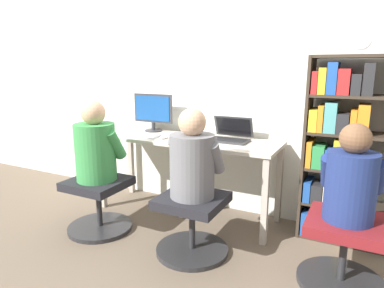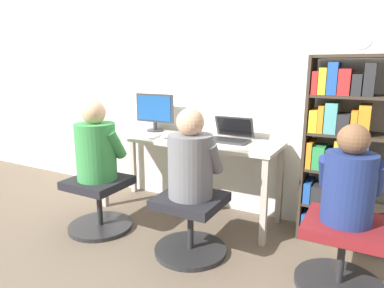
{
  "view_description": "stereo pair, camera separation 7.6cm",
  "coord_description": "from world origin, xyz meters",
  "px_view_note": "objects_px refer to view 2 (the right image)",
  "views": [
    {
      "loc": [
        1.48,
        -2.48,
        1.42
      ],
      "look_at": [
        0.16,
        0.1,
        0.75
      ],
      "focal_mm": 32.0,
      "sensor_mm": 36.0,
      "label": 1
    },
    {
      "loc": [
        1.55,
        -2.45,
        1.42
      ],
      "look_at": [
        0.16,
        0.1,
        0.75
      ],
      "focal_mm": 32.0,
      "sensor_mm": 36.0,
      "label": 2
    }
  ],
  "objects_px": {
    "keyboard": "(142,135)",
    "office_chair_left": "(99,201)",
    "laptop": "(230,136)",
    "office_chair_right": "(190,222)",
    "person_at_laptop": "(191,160)",
    "desk_clock": "(362,40)",
    "person_at_monitor": "(96,146)",
    "desktop_monitor": "(155,112)",
    "office_chair_side": "(342,251)",
    "person_near_shelf": "(349,181)",
    "bookshelf": "(342,155)"
  },
  "relations": [
    {
      "from": "office_chair_side",
      "to": "office_chair_left",
      "type": "bearing_deg",
      "value": -176.47
    },
    {
      "from": "person_at_monitor",
      "to": "person_at_laptop",
      "type": "distance_m",
      "value": 0.91
    },
    {
      "from": "laptop",
      "to": "person_near_shelf",
      "type": "xyz_separation_m",
      "value": [
        1.04,
        -0.6,
        -0.08
      ]
    },
    {
      "from": "keyboard",
      "to": "person_at_monitor",
      "type": "xyz_separation_m",
      "value": [
        -0.1,
        -0.51,
        -0.02
      ]
    },
    {
      "from": "laptop",
      "to": "person_near_shelf",
      "type": "distance_m",
      "value": 1.2
    },
    {
      "from": "laptop",
      "to": "office_chair_right",
      "type": "xyz_separation_m",
      "value": [
        -0.03,
        -0.69,
        -0.55
      ]
    },
    {
      "from": "desk_clock",
      "to": "person_near_shelf",
      "type": "height_order",
      "value": "desk_clock"
    },
    {
      "from": "office_chair_left",
      "to": "office_chair_side",
      "type": "height_order",
      "value": "same"
    },
    {
      "from": "office_chair_left",
      "to": "person_near_shelf",
      "type": "distance_m",
      "value": 2.03
    },
    {
      "from": "person_at_monitor",
      "to": "person_near_shelf",
      "type": "height_order",
      "value": "person_at_monitor"
    },
    {
      "from": "person_at_monitor",
      "to": "person_near_shelf",
      "type": "relative_size",
      "value": 1.09
    },
    {
      "from": "laptop",
      "to": "person_at_monitor",
      "type": "relative_size",
      "value": 0.54
    },
    {
      "from": "keyboard",
      "to": "desk_clock",
      "type": "height_order",
      "value": "desk_clock"
    },
    {
      "from": "person_at_monitor",
      "to": "person_near_shelf",
      "type": "distance_m",
      "value": 1.97
    },
    {
      "from": "desk_clock",
      "to": "office_chair_side",
      "type": "relative_size",
      "value": 0.32
    },
    {
      "from": "laptop",
      "to": "office_chair_side",
      "type": "xyz_separation_m",
      "value": [
        1.04,
        -0.6,
        -0.55
      ]
    },
    {
      "from": "person_at_laptop",
      "to": "desk_clock",
      "type": "xyz_separation_m",
      "value": [
        1.02,
        0.66,
        0.85
      ]
    },
    {
      "from": "bookshelf",
      "to": "person_at_monitor",
      "type": "bearing_deg",
      "value": -157.88
    },
    {
      "from": "keyboard",
      "to": "desk_clock",
      "type": "bearing_deg",
      "value": 5.46
    },
    {
      "from": "laptop",
      "to": "person_at_laptop",
      "type": "distance_m",
      "value": 0.69
    },
    {
      "from": "person_at_laptop",
      "to": "person_near_shelf",
      "type": "relative_size",
      "value": 1.07
    },
    {
      "from": "keyboard",
      "to": "office_chair_left",
      "type": "height_order",
      "value": "keyboard"
    },
    {
      "from": "laptop",
      "to": "bookshelf",
      "type": "bearing_deg",
      "value": 2.42
    },
    {
      "from": "desktop_monitor",
      "to": "person_near_shelf",
      "type": "relative_size",
      "value": 0.72
    },
    {
      "from": "office_chair_right",
      "to": "person_at_monitor",
      "type": "distance_m",
      "value": 1.03
    },
    {
      "from": "office_chair_right",
      "to": "person_at_laptop",
      "type": "bearing_deg",
      "value": 90.0
    },
    {
      "from": "desktop_monitor",
      "to": "laptop",
      "type": "xyz_separation_m",
      "value": [
        0.87,
        -0.07,
        -0.16
      ]
    },
    {
      "from": "laptop",
      "to": "person_near_shelf",
      "type": "relative_size",
      "value": 0.59
    },
    {
      "from": "desk_clock",
      "to": "office_chair_side",
      "type": "bearing_deg",
      "value": -85.52
    },
    {
      "from": "desktop_monitor",
      "to": "bookshelf",
      "type": "height_order",
      "value": "bookshelf"
    },
    {
      "from": "desktop_monitor",
      "to": "office_chair_left",
      "type": "relative_size",
      "value": 0.79
    },
    {
      "from": "person_at_laptop",
      "to": "desk_clock",
      "type": "height_order",
      "value": "desk_clock"
    },
    {
      "from": "bookshelf",
      "to": "office_chair_side",
      "type": "bearing_deg",
      "value": -80.86
    },
    {
      "from": "laptop",
      "to": "office_chair_right",
      "type": "distance_m",
      "value": 0.89
    },
    {
      "from": "bookshelf",
      "to": "office_chair_right",
      "type": "bearing_deg",
      "value": -142.57
    },
    {
      "from": "person_at_monitor",
      "to": "person_near_shelf",
      "type": "bearing_deg",
      "value": 3.51
    },
    {
      "from": "office_chair_left",
      "to": "office_chair_side",
      "type": "distance_m",
      "value": 1.97
    },
    {
      "from": "laptop",
      "to": "keyboard",
      "type": "height_order",
      "value": "laptop"
    },
    {
      "from": "person_near_shelf",
      "to": "bookshelf",
      "type": "bearing_deg",
      "value": 99.2
    },
    {
      "from": "desktop_monitor",
      "to": "person_at_monitor",
      "type": "relative_size",
      "value": 0.66
    },
    {
      "from": "keyboard",
      "to": "office_chair_left",
      "type": "bearing_deg",
      "value": -100.51
    },
    {
      "from": "bookshelf",
      "to": "office_chair_left",
      "type": "bearing_deg",
      "value": -157.75
    },
    {
      "from": "keyboard",
      "to": "person_at_laptop",
      "type": "relative_size",
      "value": 0.58
    },
    {
      "from": "desktop_monitor",
      "to": "person_near_shelf",
      "type": "height_order",
      "value": "desktop_monitor"
    },
    {
      "from": "person_at_laptop",
      "to": "person_near_shelf",
      "type": "bearing_deg",
      "value": 4.95
    },
    {
      "from": "keyboard",
      "to": "person_near_shelf",
      "type": "height_order",
      "value": "person_near_shelf"
    },
    {
      "from": "office_chair_right",
      "to": "person_at_laptop",
      "type": "xyz_separation_m",
      "value": [
        0.0,
        0.0,
        0.49
      ]
    },
    {
      "from": "laptop",
      "to": "office_chair_side",
      "type": "bearing_deg",
      "value": -30.17
    },
    {
      "from": "desktop_monitor",
      "to": "office_chair_side",
      "type": "relative_size",
      "value": 0.79
    },
    {
      "from": "desktop_monitor",
      "to": "office_chair_right",
      "type": "height_order",
      "value": "desktop_monitor"
    }
  ]
}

